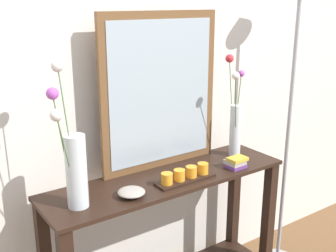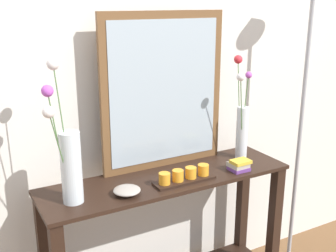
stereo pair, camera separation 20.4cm
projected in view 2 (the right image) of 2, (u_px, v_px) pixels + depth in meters
wall_back at (141, 67)px, 2.23m from camera, size 6.40×0.08×2.70m
console_table at (168, 237)px, 2.22m from camera, size 1.30×0.37×0.84m
mirror_leaning at (164, 92)px, 2.16m from camera, size 0.69×0.03×0.81m
tall_vase_left at (69, 159)px, 1.80m from camera, size 0.16×0.15×0.64m
vase_right at (242, 123)px, 2.33m from camera, size 0.16×0.22×0.56m
candle_tray at (184, 176)px, 2.06m from camera, size 0.32×0.09×0.07m
decorative_bowl at (127, 190)px, 1.92m from camera, size 0.13×0.13×0.04m
book_stack at (239, 165)px, 2.20m from camera, size 0.10×0.10×0.06m
floor_lamp at (305, 79)px, 2.39m from camera, size 0.24×0.24×1.87m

